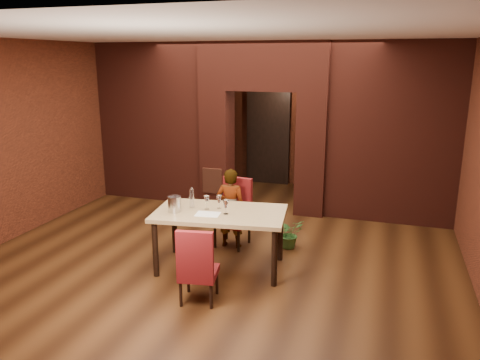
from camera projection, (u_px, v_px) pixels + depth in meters
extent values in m
plane|color=#422510|center=(230.00, 244.00, 7.50)|extent=(8.00, 8.00, 0.00)
cube|color=silver|center=(228.00, 36.00, 6.69)|extent=(7.00, 8.00, 0.04)
cube|color=maroon|center=(286.00, 116.00, 10.77)|extent=(7.00, 0.04, 3.20)
cube|color=maroon|center=(49.00, 241.00, 3.41)|extent=(7.00, 0.04, 3.20)
cube|color=maroon|center=(39.00, 135.00, 8.13)|extent=(0.04, 8.00, 3.20)
cube|color=maroon|center=(217.00, 148.00, 9.33)|extent=(0.55, 0.55, 2.30)
cube|color=maroon|center=(312.00, 154.00, 8.76)|extent=(0.55, 0.55, 2.30)
cube|color=maroon|center=(264.00, 66.00, 8.64)|extent=(2.45, 0.55, 0.90)
cube|color=maroon|center=(153.00, 123.00, 9.64)|extent=(2.28, 0.35, 3.20)
cube|color=maroon|center=(393.00, 134.00, 8.23)|extent=(2.28, 0.35, 3.20)
cube|color=brown|center=(212.00, 181.00, 9.21)|extent=(0.40, 0.03, 0.50)
cube|color=black|center=(268.00, 139.00, 10.98)|extent=(0.90, 0.08, 2.10)
cube|color=black|center=(268.00, 139.00, 10.94)|extent=(1.02, 0.04, 2.22)
cube|color=tan|center=(220.00, 240.00, 6.56)|extent=(1.91, 1.24, 0.84)
cube|color=maroon|center=(232.00, 213.00, 7.33)|extent=(0.54, 0.54, 1.07)
cube|color=maroon|center=(199.00, 264.00, 5.65)|extent=(0.51, 0.51, 0.97)
imported|color=beige|center=(231.00, 208.00, 7.27)|extent=(0.47, 0.32, 1.26)
cube|color=white|center=(208.00, 214.00, 6.33)|extent=(0.35, 0.27, 0.00)
cylinder|color=#B8B8BE|center=(175.00, 204.00, 6.41)|extent=(0.18, 0.18, 0.22)
cylinder|color=silver|center=(192.00, 198.00, 6.58)|extent=(0.07, 0.07, 0.29)
imported|color=#35672A|center=(289.00, 233.00, 7.32)|extent=(0.55, 0.55, 0.46)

